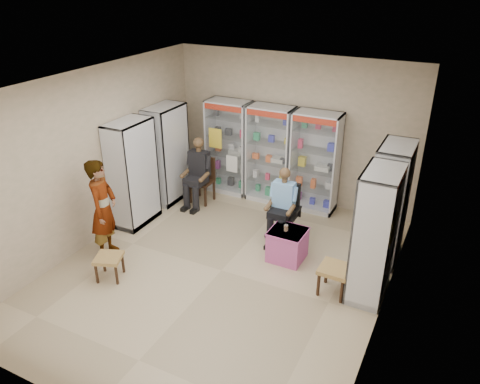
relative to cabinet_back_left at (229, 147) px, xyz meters
The scene contains 18 objects.
floor 3.18m from the cabinet_back_left, 64.54° to the right, with size 6.00×6.00×0.00m, color tan.
room_shell 3.18m from the cabinet_back_left, 64.54° to the right, with size 5.02×6.02×3.01m.
cabinet_back_left is the anchor object (origin of this frame).
cabinet_back_mid 0.95m from the cabinet_back_left, ahead, with size 0.90×0.50×2.00m, color #9FA2A6.
cabinet_back_right 1.90m from the cabinet_back_left, ahead, with size 0.90×0.50×2.00m, color silver.
cabinet_right_far 3.71m from the cabinet_back_left, 17.75° to the right, with size 0.50×0.90×2.00m, color silver.
cabinet_right_near 4.18m from the cabinet_back_left, 32.28° to the right, with size 0.50×0.90×2.00m, color #A6A9AD.
cabinet_left_far 1.32m from the cabinet_back_left, 135.00° to the right, with size 0.50×0.90×2.00m, color #ACAEB4.
cabinet_left_near 2.23m from the cabinet_back_left, 114.61° to the right, with size 0.50×0.90×2.00m, color #A8AAB0.
wooden_chair 0.94m from the cabinet_back_left, 108.90° to the right, with size 0.42×0.42×0.94m, color #311F13.
seated_customer 0.88m from the cabinet_back_left, 107.77° to the right, with size 0.44×0.60×1.34m, color black, non-canonical shape.
office_chair 2.28m from the cabinet_back_left, 35.77° to the right, with size 0.56×0.56×1.02m, color black.
seated_shopkeeper 2.28m from the cabinet_back_left, 36.81° to the right, with size 0.43×0.59×1.30m, color #698FD0, non-canonical shape.
pink_trunk 2.96m from the cabinet_back_left, 42.36° to the right, with size 0.56×0.54×0.54m, color #9F3F80.
tea_glass 2.88m from the cabinet_back_left, 43.04° to the right, with size 0.07×0.07×0.11m, color #5C1807.
woven_stool_a 4.01m from the cabinet_back_left, 38.64° to the right, with size 0.45×0.45×0.45m, color #B1854A.
woven_stool_b 3.77m from the cabinet_back_left, 92.71° to the right, with size 0.40×0.40×0.40m, color #A77946.
standing_man 3.23m from the cabinet_back_left, 101.60° to the right, with size 0.63×0.41×1.73m, color gray.
Camera 1 is at (3.08, -5.46, 4.45)m, focal length 35.00 mm.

